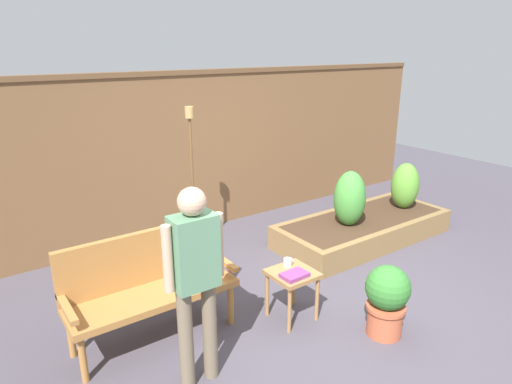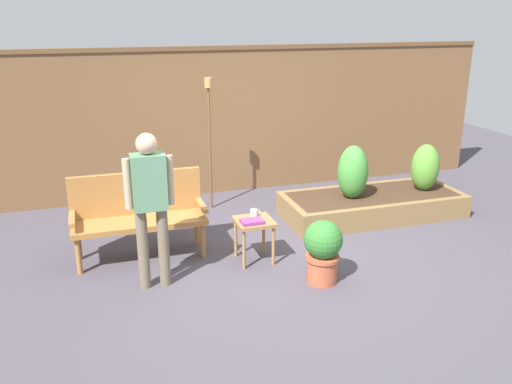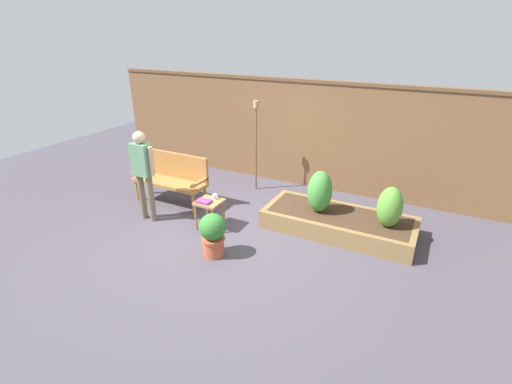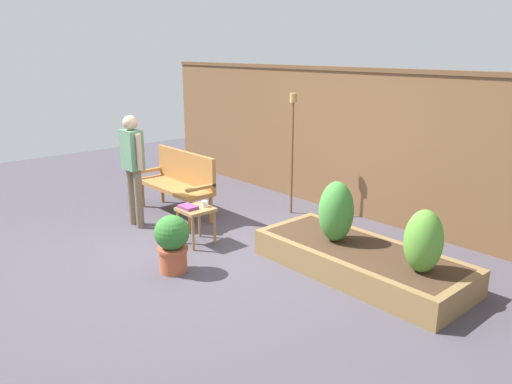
{
  "view_description": "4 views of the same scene",
  "coord_description": "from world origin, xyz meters",
  "px_view_note": "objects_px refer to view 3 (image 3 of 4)",
  "views": [
    {
      "loc": [
        -2.72,
        -2.7,
        2.46
      ],
      "look_at": [
        -0.07,
        1.04,
        0.96
      ],
      "focal_mm": 31.62,
      "sensor_mm": 36.0,
      "label": 1
    },
    {
      "loc": [
        -1.91,
        -5.01,
        2.61
      ],
      "look_at": [
        -0.2,
        0.43,
        0.69
      ],
      "focal_mm": 37.58,
      "sensor_mm": 36.0,
      "label": 2
    },
    {
      "loc": [
        2.87,
        -4.37,
        3.05
      ],
      "look_at": [
        0.29,
        0.6,
        0.57
      ],
      "focal_mm": 26.04,
      "sensor_mm": 36.0,
      "label": 3
    },
    {
      "loc": [
        4.62,
        -3.24,
        2.41
      ],
      "look_at": [
        0.44,
        0.47,
        0.79
      ],
      "focal_mm": 34.67,
      "sensor_mm": 36.0,
      "label": 4
    }
  ],
  "objects_px": {
    "garden_bench": "(172,175)",
    "shrub_far_corner": "(390,207)",
    "book_on_table": "(204,201)",
    "tiki_torch": "(256,131)",
    "cup_on_table": "(215,197)",
    "shrub_near_bench": "(320,192)",
    "potted_boxwood": "(213,233)",
    "side_table": "(209,206)",
    "person_by_bench": "(143,169)"
  },
  "relations": [
    {
      "from": "side_table",
      "to": "tiki_torch",
      "type": "xyz_separation_m",
      "value": [
        -0.07,
        1.79,
        0.83
      ]
    },
    {
      "from": "side_table",
      "to": "book_on_table",
      "type": "bearing_deg",
      "value": -119.85
    },
    {
      "from": "side_table",
      "to": "cup_on_table",
      "type": "bearing_deg",
      "value": 71.99
    },
    {
      "from": "shrub_near_bench",
      "to": "tiki_torch",
      "type": "height_order",
      "value": "tiki_torch"
    },
    {
      "from": "person_by_bench",
      "to": "book_on_table",
      "type": "bearing_deg",
      "value": 8.74
    },
    {
      "from": "garden_bench",
      "to": "book_on_table",
      "type": "bearing_deg",
      "value": -28.36
    },
    {
      "from": "garden_bench",
      "to": "shrub_far_corner",
      "type": "relative_size",
      "value": 2.26
    },
    {
      "from": "cup_on_table",
      "to": "garden_bench",
      "type": "bearing_deg",
      "value": 161.21
    },
    {
      "from": "book_on_table",
      "to": "shrub_far_corner",
      "type": "height_order",
      "value": "shrub_far_corner"
    },
    {
      "from": "cup_on_table",
      "to": "potted_boxwood",
      "type": "xyz_separation_m",
      "value": [
        0.47,
        -0.79,
        -0.16
      ]
    },
    {
      "from": "side_table",
      "to": "tiki_torch",
      "type": "relative_size",
      "value": 0.27
    },
    {
      "from": "book_on_table",
      "to": "person_by_bench",
      "type": "distance_m",
      "value": 1.16
    },
    {
      "from": "cup_on_table",
      "to": "person_by_bench",
      "type": "distance_m",
      "value": 1.28
    },
    {
      "from": "tiki_torch",
      "to": "book_on_table",
      "type": "bearing_deg",
      "value": -89.35
    },
    {
      "from": "garden_bench",
      "to": "book_on_table",
      "type": "distance_m",
      "value": 1.28
    },
    {
      "from": "potted_boxwood",
      "to": "shrub_near_bench",
      "type": "relative_size",
      "value": 0.95
    },
    {
      "from": "cup_on_table",
      "to": "tiki_torch",
      "type": "bearing_deg",
      "value": 93.61
    },
    {
      "from": "shrub_far_corner",
      "to": "tiki_torch",
      "type": "distance_m",
      "value": 2.98
    },
    {
      "from": "side_table",
      "to": "shrub_near_bench",
      "type": "distance_m",
      "value": 1.8
    },
    {
      "from": "book_on_table",
      "to": "tiki_torch",
      "type": "distance_m",
      "value": 2.01
    },
    {
      "from": "book_on_table",
      "to": "shrub_far_corner",
      "type": "xyz_separation_m",
      "value": [
        2.72,
        0.9,
        0.12
      ]
    },
    {
      "from": "cup_on_table",
      "to": "potted_boxwood",
      "type": "relative_size",
      "value": 0.17
    },
    {
      "from": "book_on_table",
      "to": "tiki_torch",
      "type": "xyz_separation_m",
      "value": [
        -0.02,
        1.87,
        0.73
      ]
    },
    {
      "from": "tiki_torch",
      "to": "person_by_bench",
      "type": "bearing_deg",
      "value": -117.17
    },
    {
      "from": "garden_bench",
      "to": "person_by_bench",
      "type": "height_order",
      "value": "person_by_bench"
    },
    {
      "from": "garden_bench",
      "to": "shrub_far_corner",
      "type": "distance_m",
      "value": 3.86
    },
    {
      "from": "side_table",
      "to": "potted_boxwood",
      "type": "xyz_separation_m",
      "value": [
        0.51,
        -0.67,
        -0.03
      ]
    },
    {
      "from": "garden_bench",
      "to": "potted_boxwood",
      "type": "distance_m",
      "value": 2.08
    },
    {
      "from": "garden_bench",
      "to": "potted_boxwood",
      "type": "xyz_separation_m",
      "value": [
        1.69,
        -1.2,
        -0.18
      ]
    },
    {
      "from": "garden_bench",
      "to": "shrub_near_bench",
      "type": "relative_size",
      "value": 2.06
    },
    {
      "from": "side_table",
      "to": "book_on_table",
      "type": "distance_m",
      "value": 0.14
    },
    {
      "from": "side_table",
      "to": "tiki_torch",
      "type": "bearing_deg",
      "value": 92.2
    },
    {
      "from": "shrub_far_corner",
      "to": "book_on_table",
      "type": "bearing_deg",
      "value": -161.76
    },
    {
      "from": "cup_on_table",
      "to": "book_on_table",
      "type": "height_order",
      "value": "cup_on_table"
    },
    {
      "from": "potted_boxwood",
      "to": "shrub_far_corner",
      "type": "distance_m",
      "value": 2.64
    },
    {
      "from": "shrub_near_bench",
      "to": "person_by_bench",
      "type": "relative_size",
      "value": 0.45
    },
    {
      "from": "book_on_table",
      "to": "shrub_far_corner",
      "type": "distance_m",
      "value": 2.87
    },
    {
      "from": "book_on_table",
      "to": "shrub_near_bench",
      "type": "distance_m",
      "value": 1.87
    },
    {
      "from": "cup_on_table",
      "to": "book_on_table",
      "type": "distance_m",
      "value": 0.21
    },
    {
      "from": "cup_on_table",
      "to": "shrub_near_bench",
      "type": "height_order",
      "value": "shrub_near_bench"
    },
    {
      "from": "cup_on_table",
      "to": "side_table",
      "type": "bearing_deg",
      "value": -108.01
    },
    {
      "from": "garden_bench",
      "to": "book_on_table",
      "type": "height_order",
      "value": "garden_bench"
    },
    {
      "from": "cup_on_table",
      "to": "shrub_far_corner",
      "type": "height_order",
      "value": "shrub_far_corner"
    },
    {
      "from": "book_on_table",
      "to": "cup_on_table",
      "type": "bearing_deg",
      "value": 64.67
    },
    {
      "from": "person_by_bench",
      "to": "shrub_near_bench",
      "type": "bearing_deg",
      "value": 21.43
    },
    {
      "from": "cup_on_table",
      "to": "shrub_near_bench",
      "type": "distance_m",
      "value": 1.71
    },
    {
      "from": "shrub_far_corner",
      "to": "tiki_torch",
      "type": "relative_size",
      "value": 0.35
    },
    {
      "from": "potted_boxwood",
      "to": "garden_bench",
      "type": "bearing_deg",
      "value": 144.56
    },
    {
      "from": "potted_boxwood",
      "to": "tiki_torch",
      "type": "bearing_deg",
      "value": 103.2
    },
    {
      "from": "side_table",
      "to": "garden_bench",
      "type": "bearing_deg",
      "value": 155.9
    }
  ]
}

